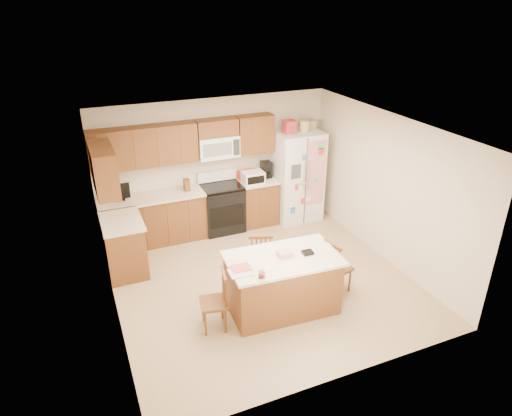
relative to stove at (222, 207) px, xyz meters
name	(u,v)px	position (x,y,z in m)	size (l,w,h in m)	color
ground	(262,280)	(0.00, -1.94, -0.47)	(4.50, 4.50, 0.00)	tan
room_shell	(262,199)	(0.00, -1.94, 0.97)	(4.60, 4.60, 2.52)	beige
cabinetry	(171,197)	(-0.98, -0.15, 0.44)	(3.36, 1.56, 2.15)	brown
stove	(222,207)	(0.00, 0.00, 0.00)	(0.76, 0.65, 1.13)	black
refrigerator	(297,175)	(1.57, -0.06, 0.45)	(0.90, 0.79, 2.04)	white
island	(282,283)	(-0.01, -2.70, -0.04)	(1.66, 1.02, 0.96)	brown
windsor_chair_left	(215,302)	(-1.03, -2.72, -0.06)	(0.42, 0.44, 0.87)	brown
windsor_chair_back	(260,258)	(-0.03, -1.95, -0.05)	(0.49, 0.48, 0.90)	brown
windsor_chair_right	(336,268)	(0.94, -2.63, -0.06)	(0.44, 0.46, 0.87)	brown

